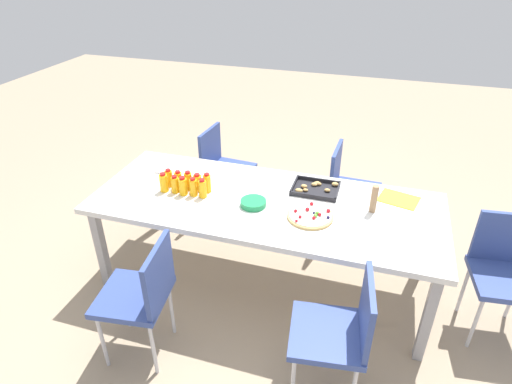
% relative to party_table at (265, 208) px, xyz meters
% --- Properties ---
extents(ground_plane, '(12.00, 12.00, 0.00)m').
position_rel_party_table_xyz_m(ground_plane, '(0.00, 0.00, -0.67)').
color(ground_plane, gray).
extents(party_table, '(2.41, 0.96, 0.72)m').
position_rel_party_table_xyz_m(party_table, '(0.00, 0.00, 0.00)').
color(party_table, silver).
rests_on(party_table, ground_plane).
extents(chair_far_right, '(0.41, 0.41, 0.83)m').
position_rel_party_table_xyz_m(chair_far_right, '(0.50, 0.79, -0.17)').
color(chair_far_right, '#33478C').
rests_on(chair_far_right, ground_plane).
extents(chair_end, '(0.44, 0.44, 0.83)m').
position_rel_party_table_xyz_m(chair_end, '(1.57, 0.03, -0.17)').
color(chair_end, '#33478C').
rests_on(chair_end, ground_plane).
extents(chair_near_left, '(0.45, 0.45, 0.83)m').
position_rel_party_table_xyz_m(chair_near_left, '(-0.51, -0.84, -0.17)').
color(chair_near_left, '#33478C').
rests_on(chair_near_left, ground_plane).
extents(chair_far_left, '(0.43, 0.43, 0.83)m').
position_rel_party_table_xyz_m(chair_far_left, '(-0.65, 0.84, -0.17)').
color(chair_far_left, '#33478C').
rests_on(chair_far_left, ground_plane).
extents(chair_near_right, '(0.45, 0.45, 0.83)m').
position_rel_party_table_xyz_m(chair_near_right, '(0.65, -0.78, -0.17)').
color(chair_near_right, '#33478C').
rests_on(chair_near_right, ground_plane).
extents(juice_bottle_0, '(0.06, 0.06, 0.14)m').
position_rel_party_table_xyz_m(juice_bottle_0, '(-0.73, -0.08, 0.12)').
color(juice_bottle_0, '#F9AF14').
rests_on(juice_bottle_0, party_table).
extents(juice_bottle_1, '(0.06, 0.06, 0.13)m').
position_rel_party_table_xyz_m(juice_bottle_1, '(-0.65, -0.07, 0.12)').
color(juice_bottle_1, '#F9AB14').
rests_on(juice_bottle_1, party_table).
extents(juice_bottle_2, '(0.06, 0.06, 0.14)m').
position_rel_party_table_xyz_m(juice_bottle_2, '(-0.58, -0.08, 0.12)').
color(juice_bottle_2, '#F9AE14').
rests_on(juice_bottle_2, party_table).
extents(juice_bottle_3, '(0.05, 0.05, 0.14)m').
position_rel_party_table_xyz_m(juice_bottle_3, '(-0.51, -0.08, 0.12)').
color(juice_bottle_3, '#FAAB14').
rests_on(juice_bottle_3, party_table).
extents(juice_bottle_4, '(0.06, 0.06, 0.14)m').
position_rel_party_table_xyz_m(juice_bottle_4, '(-0.44, -0.08, 0.12)').
color(juice_bottle_4, '#F9AC14').
rests_on(juice_bottle_4, party_table).
extents(juice_bottle_5, '(0.06, 0.06, 0.14)m').
position_rel_party_table_xyz_m(juice_bottle_5, '(-0.73, -0.01, 0.12)').
color(juice_bottle_5, '#FAAF14').
rests_on(juice_bottle_5, party_table).
extents(juice_bottle_6, '(0.05, 0.05, 0.13)m').
position_rel_party_table_xyz_m(juice_bottle_6, '(-0.66, -0.00, 0.12)').
color(juice_bottle_6, '#FAAB14').
rests_on(juice_bottle_6, party_table).
extents(juice_bottle_7, '(0.06, 0.06, 0.14)m').
position_rel_party_table_xyz_m(juice_bottle_7, '(-0.58, -0.01, 0.12)').
color(juice_bottle_7, '#FAAE14').
rests_on(juice_bottle_7, party_table).
extents(juice_bottle_8, '(0.06, 0.06, 0.13)m').
position_rel_party_table_xyz_m(juice_bottle_8, '(-0.51, -0.00, 0.12)').
color(juice_bottle_8, '#F8AC14').
rests_on(juice_bottle_8, party_table).
extents(juice_bottle_9, '(0.05, 0.05, 0.15)m').
position_rel_party_table_xyz_m(juice_bottle_9, '(-0.43, -0.00, 0.12)').
color(juice_bottle_9, '#F9AC14').
rests_on(juice_bottle_9, party_table).
extents(fruit_pizza, '(0.30, 0.30, 0.05)m').
position_rel_party_table_xyz_m(fruit_pizza, '(0.34, -0.11, 0.07)').
color(fruit_pizza, tan).
rests_on(fruit_pizza, party_table).
extents(snack_tray, '(0.33, 0.26, 0.04)m').
position_rel_party_table_xyz_m(snack_tray, '(0.30, 0.25, 0.07)').
color(snack_tray, black).
rests_on(snack_tray, party_table).
extents(plate_stack, '(0.18, 0.18, 0.04)m').
position_rel_party_table_xyz_m(plate_stack, '(-0.06, -0.08, 0.07)').
color(plate_stack, '#1E8C4C').
rests_on(plate_stack, party_table).
extents(napkin_stack, '(0.15, 0.15, 0.02)m').
position_rel_party_table_xyz_m(napkin_stack, '(-0.86, 0.21, 0.06)').
color(napkin_stack, white).
rests_on(napkin_stack, party_table).
extents(cardboard_tube, '(0.04, 0.04, 0.19)m').
position_rel_party_table_xyz_m(cardboard_tube, '(0.72, 0.09, 0.15)').
color(cardboard_tube, '#9E7A56').
rests_on(cardboard_tube, party_table).
extents(paper_folder, '(0.30, 0.26, 0.01)m').
position_rel_party_table_xyz_m(paper_folder, '(0.88, 0.30, 0.06)').
color(paper_folder, yellow).
rests_on(paper_folder, party_table).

